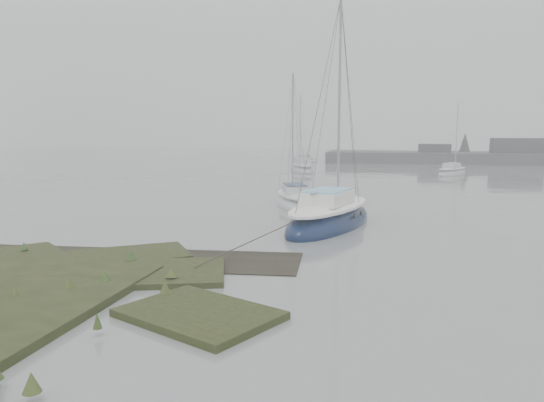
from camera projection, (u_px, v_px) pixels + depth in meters
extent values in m
plane|color=slate|center=(330.00, 185.00, 42.04)|extent=(160.00, 160.00, 0.00)
cube|color=#424247|center=(434.00, 152.00, 69.57)|extent=(4.00, 3.00, 2.20)
cube|color=#424247|center=(516.00, 150.00, 67.29)|extent=(6.00, 3.00, 3.00)
cone|color=#384238|center=(465.00, 146.00, 70.50)|extent=(2.00, 2.00, 3.50)
ellipsoid|color=#0B1837|center=(330.00, 224.00, 24.18)|extent=(4.47, 8.30, 1.92)
ellipsoid|color=white|center=(330.00, 207.00, 24.08)|extent=(3.72, 7.18, 0.54)
cube|color=white|center=(327.00, 197.00, 23.71)|extent=(2.31, 3.04, 0.56)
cube|color=#8BC9E8|center=(327.00, 190.00, 23.67)|extent=(2.15, 2.80, 0.09)
cylinder|color=#939399|center=(339.00, 98.00, 24.31)|extent=(0.12, 0.12, 9.03)
cylinder|color=#939399|center=(325.00, 191.00, 23.47)|extent=(0.88, 3.09, 0.10)
ellipsoid|color=silver|center=(294.00, 204.00, 30.76)|extent=(3.71, 6.14, 1.42)
ellipsoid|color=silver|center=(294.00, 194.00, 30.69)|extent=(3.10, 5.31, 0.40)
cube|color=silver|center=(295.00, 189.00, 30.39)|extent=(1.83, 2.30, 0.42)
cube|color=#152148|center=(295.00, 185.00, 30.36)|extent=(1.70, 2.11, 0.07)
cylinder|color=#939399|center=(293.00, 131.00, 30.94)|extent=(0.09, 0.09, 6.67)
cylinder|color=#939399|center=(295.00, 185.00, 30.20)|extent=(0.83, 2.23, 0.08)
ellipsoid|color=#AEB3B8|center=(302.00, 171.00, 55.39)|extent=(4.15, 6.49, 1.50)
ellipsoid|color=silver|center=(302.00, 165.00, 55.31)|extent=(3.49, 5.61, 0.42)
cube|color=silver|center=(302.00, 162.00, 55.00)|extent=(2.01, 2.46, 0.44)
cube|color=#AFB3BB|center=(302.00, 159.00, 54.96)|extent=(1.86, 2.26, 0.07)
cylinder|color=#939399|center=(300.00, 128.00, 55.57)|extent=(0.10, 0.10, 7.06)
cylinder|color=#939399|center=(303.00, 159.00, 54.79)|extent=(0.98, 2.33, 0.08)
ellipsoid|color=#A6ACB0|center=(452.00, 174.00, 51.49)|extent=(4.03, 5.59, 1.31)
ellipsoid|color=white|center=(452.00, 169.00, 51.42)|extent=(3.40, 4.81, 0.37)
cube|color=white|center=(452.00, 165.00, 51.20)|extent=(1.87, 2.17, 0.38)
cube|color=#ABB0B6|center=(452.00, 163.00, 51.18)|extent=(1.73, 2.00, 0.06)
cylinder|color=#939399|center=(457.00, 134.00, 51.50)|extent=(0.08, 0.08, 6.15)
cylinder|color=#939399|center=(451.00, 163.00, 51.06)|extent=(1.05, 1.94, 0.07)
ellipsoid|color=#B5BCC0|center=(303.00, 161.00, 72.57)|extent=(4.53, 3.73, 1.09)
ellipsoid|color=silver|center=(303.00, 158.00, 72.52)|extent=(3.89, 3.16, 0.31)
cube|color=silver|center=(304.00, 156.00, 72.34)|extent=(1.81, 1.65, 0.32)
cube|color=silver|center=(304.00, 155.00, 72.32)|extent=(1.67, 1.53, 0.05)
cylinder|color=#939399|center=(300.00, 137.00, 72.56)|extent=(0.07, 0.07, 5.11)
cylinder|color=#939399|center=(305.00, 155.00, 72.22)|extent=(1.51, 1.05, 0.06)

